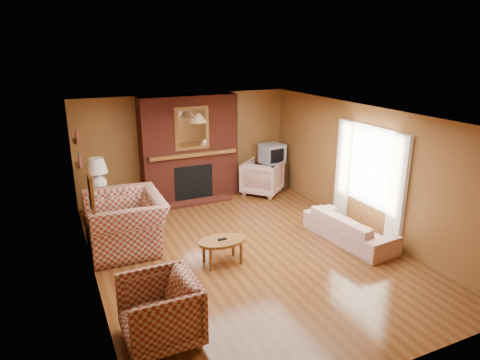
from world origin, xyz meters
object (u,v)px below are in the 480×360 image
fireplace (189,149)px  floral_sofa (350,228)px  floral_armchair (262,178)px  side_table (101,206)px  plaid_armchair (160,311)px  tv_stand (272,176)px  crt_tv (272,154)px  plaid_loveseat (126,222)px  table_lamp (97,173)px  coffee_table (222,243)px

fireplace → floral_sofa: bearing=-61.0°
floral_armchair → side_table: bearing=50.7°
fireplace → plaid_armchair: size_ratio=2.63×
plaid_armchair → tv_stand: 6.03m
floral_armchair → crt_tv: (0.38, 0.22, 0.51)m
fireplace → side_table: 2.33m
crt_tv → floral_sofa: bearing=-92.7°
plaid_loveseat → tv_stand: plaid_loveseat is taller
floral_sofa → plaid_loveseat: bearing=63.1°
side_table → floral_sofa: bearing=-35.8°
plaid_loveseat → floral_armchair: plaid_loveseat is taller
fireplace → plaid_armchair: bearing=-112.6°
plaid_armchair → side_table: bearing=-178.3°
fireplace → floral_sofa: fireplace is taller
plaid_loveseat → crt_tv: (3.90, 1.78, 0.42)m
side_table → crt_tv: size_ratio=1.11×
floral_armchair → plaid_armchair: bearing=98.6°
table_lamp → fireplace: bearing=14.3°
plaid_armchair → floral_armchair: bearing=139.4°
fireplace → floral_armchair: fireplace is taller
fireplace → side_table: (-2.10, -0.53, -0.87)m
floral_armchair → table_lamp: 3.83m
side_table → table_lamp: table_lamp is taller
crt_tv → coffee_table: bearing=-130.5°
plaid_armchair → crt_tv: bearing=138.0°
fireplace → coffee_table: (-0.53, -3.21, -0.82)m
floral_sofa → floral_armchair: (-0.23, 3.01, 0.13)m
fireplace → coffee_table: fireplace is taller
plaid_armchair → floral_sofa: 4.06m
floral_sofa → side_table: bearing=48.5°
fireplace → plaid_armchair: fireplace is taller
fireplace → coffee_table: bearing=-99.3°
floral_sofa → table_lamp: table_lamp is taller
plaid_armchair → tv_stand: (4.00, 4.51, -0.08)m
fireplace → table_lamp: bearing=-165.7°
plaid_armchair → side_table: size_ratio=1.44×
fireplace → crt_tv: (2.05, -0.19, -0.28)m
side_table → table_lamp: bearing=0.0°
side_table → fireplace: bearing=14.3°
plaid_loveseat → tv_stand: bearing=115.8°
fireplace → floral_armchair: 1.89m
coffee_table → side_table: size_ratio=1.26×
plaid_armchair → floral_armchair: size_ratio=1.05×
floral_sofa → floral_armchair: size_ratio=2.08×
floral_armchair → side_table: floral_armchair is taller
floral_sofa → side_table: (-4.00, 2.89, 0.05)m
fireplace → plaid_loveseat: fireplace is taller
tv_stand → plaid_armchair: bearing=-129.6°
coffee_table → crt_tv: crt_tv is taller
plaid_loveseat → floral_sofa: (3.75, -1.45, -0.21)m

